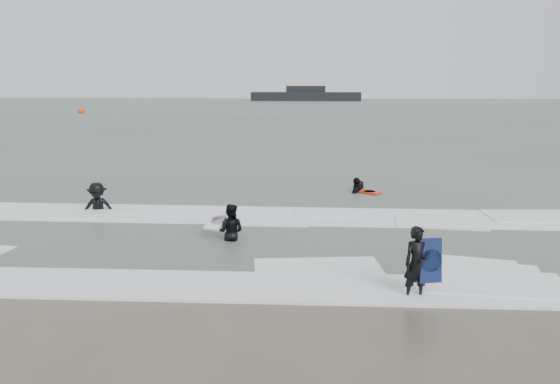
# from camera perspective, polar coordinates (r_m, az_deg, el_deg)

# --- Properties ---
(ground) EXTENTS (320.00, 320.00, 0.00)m
(ground) POSITION_cam_1_polar(r_m,az_deg,el_deg) (13.00, -1.62, -9.07)
(ground) COLOR brown
(ground) RESTS_ON ground
(sea) EXTENTS (320.00, 320.00, 0.00)m
(sea) POSITION_cam_1_polar(r_m,az_deg,el_deg) (92.24, 3.42, 8.44)
(sea) COLOR #47544C
(sea) RESTS_ON ground
(surfer_centre) EXTENTS (0.66, 0.51, 1.61)m
(surfer_centre) POSITION_cam_1_polar(r_m,az_deg,el_deg) (12.24, 13.96, -10.74)
(surfer_centre) COLOR black
(surfer_centre) RESTS_ON ground
(surfer_wading) EXTENTS (0.89, 0.74, 1.66)m
(surfer_wading) POSITION_cam_1_polar(r_m,az_deg,el_deg) (16.05, -5.15, -5.13)
(surfer_wading) COLOR black
(surfer_wading) RESTS_ON ground
(surfer_breaker) EXTENTS (1.37, 0.97, 1.92)m
(surfer_breaker) POSITION_cam_1_polar(r_m,az_deg,el_deg) (20.59, -18.48, -2.01)
(surfer_breaker) COLOR black
(surfer_breaker) RESTS_ON ground
(surfer_right_near) EXTENTS (0.90, 1.15, 1.83)m
(surfer_right_near) POSITION_cam_1_polar(r_m,az_deg,el_deg) (23.11, 8.02, -0.13)
(surfer_right_near) COLOR black
(surfer_right_near) RESTS_ON ground
(surfer_right_far) EXTENTS (0.91, 0.78, 1.57)m
(surfer_right_far) POSITION_cam_1_polar(r_m,az_deg,el_deg) (23.91, 8.25, 0.24)
(surfer_right_far) COLOR black
(surfer_right_far) RESTS_ON ground
(surf_foam) EXTENTS (30.03, 9.06, 0.09)m
(surf_foam) POSITION_cam_1_polar(r_m,az_deg,el_deg) (16.49, -0.33, -4.49)
(surf_foam) COLOR white
(surf_foam) RESTS_ON ground
(bodyboards) EXTENTS (5.98, 11.82, 1.25)m
(bodyboards) POSITION_cam_1_polar(r_m,az_deg,el_deg) (16.90, 5.67, -2.55)
(bodyboards) COLOR #0E1A44
(bodyboards) RESTS_ON ground
(buoy) EXTENTS (1.00, 1.00, 1.65)m
(buoy) POSITION_cam_1_polar(r_m,az_deg,el_deg) (90.49, -20.03, 7.97)
(buoy) COLOR #EE410A
(buoy) RESTS_ON ground
(vessel_horizon) EXTENTS (29.22, 5.22, 3.97)m
(vessel_horizon) POSITION_cam_1_polar(r_m,az_deg,el_deg) (148.74, 2.71, 10.05)
(vessel_horizon) COLOR black
(vessel_horizon) RESTS_ON ground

